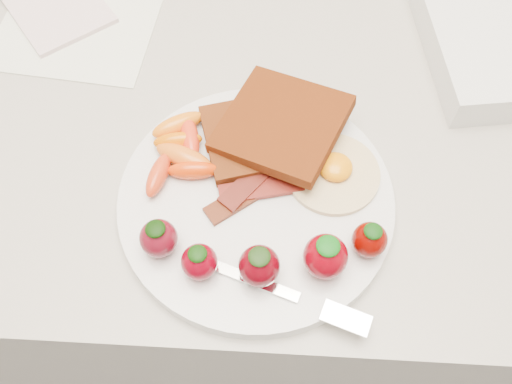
{
  "coord_description": "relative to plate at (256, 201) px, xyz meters",
  "views": [
    {
      "loc": [
        0.03,
        1.28,
        1.4
      ],
      "look_at": [
        0.01,
        1.55,
        0.93
      ],
      "focal_mm": 40.0,
      "sensor_mm": 36.0,
      "label": 1
    }
  ],
  "objects": [
    {
      "name": "baby_carrots",
      "position": [
        -0.08,
        0.04,
        0.02
      ],
      "size": [
        0.08,
        0.11,
        0.02
      ],
      "color": "#D55D00",
      "rests_on": "plate"
    },
    {
      "name": "fork",
      "position": [
        0.04,
        -0.1,
        0.01
      ],
      "size": [
        0.16,
        0.07,
        0.0
      ],
      "color": "silver",
      "rests_on": "plate"
    },
    {
      "name": "toast_upper",
      "position": [
        0.02,
        0.07,
        0.03
      ],
      "size": [
        0.15,
        0.15,
        0.03
      ],
      "primitive_type": "cube",
      "rotation": [
        0.0,
        -0.1,
        -0.41
      ],
      "color": "#401B07",
      "rests_on": "toast_lower"
    },
    {
      "name": "plate",
      "position": [
        0.0,
        0.0,
        0.0
      ],
      "size": [
        0.27,
        0.27,
        0.02
      ],
      "primitive_type": "cylinder",
      "color": "silver",
      "rests_on": "counter"
    },
    {
      "name": "fried_egg",
      "position": [
        0.08,
        0.03,
        0.01
      ],
      "size": [
        0.12,
        0.12,
        0.02
      ],
      "color": "beige",
      "rests_on": "plate"
    },
    {
      "name": "strawberries",
      "position": [
        0.01,
        -0.07,
        0.03
      ],
      "size": [
        0.22,
        0.07,
        0.05
      ],
      "color": "#5B0916",
      "rests_on": "plate"
    },
    {
      "name": "paper_sheet",
      "position": [
        -0.23,
        0.27,
        -0.01
      ],
      "size": [
        0.21,
        0.26,
        0.0
      ],
      "primitive_type": "cube",
      "rotation": [
        0.0,
        0.0,
        -0.1
      ],
      "color": "silver",
      "rests_on": "counter"
    },
    {
      "name": "counter",
      "position": [
        -0.01,
        0.15,
        -0.46
      ],
      "size": [
        2.0,
        0.6,
        0.9
      ],
      "primitive_type": "cube",
      "color": "gray",
      "rests_on": "ground"
    },
    {
      "name": "bacon_strips",
      "position": [
        -0.0,
        0.01,
        0.01
      ],
      "size": [
        0.1,
        0.09,
        0.01
      ],
      "color": "black",
      "rests_on": "plate"
    },
    {
      "name": "toast_lower",
      "position": [
        -0.01,
        0.07,
        0.02
      ],
      "size": [
        0.11,
        0.11,
        0.01
      ],
      "primitive_type": "cube",
      "rotation": [
        0.0,
        0.0,
        0.29
      ],
      "color": "#3B1E09",
      "rests_on": "plate"
    },
    {
      "name": "notepad",
      "position": [
        -0.27,
        0.27,
        -0.0
      ],
      "size": [
        0.17,
        0.18,
        0.01
      ],
      "primitive_type": "cube",
      "rotation": [
        0.0,
        0.0,
        0.67
      ],
      "color": "beige",
      "rests_on": "paper_sheet"
    }
  ]
}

